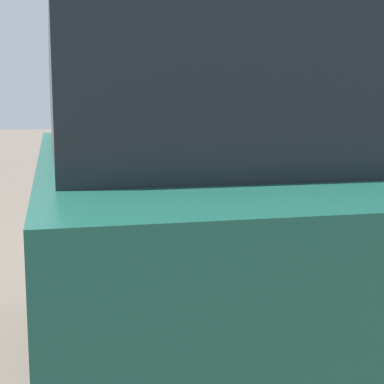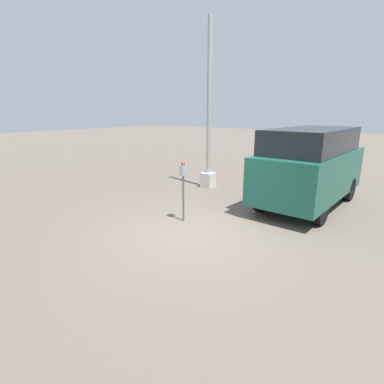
% 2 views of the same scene
% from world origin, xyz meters
% --- Properties ---
extents(ground_plane, '(80.00, 80.00, 0.00)m').
position_xyz_m(ground_plane, '(0.00, 0.00, 0.00)').
color(ground_plane, '#60564C').
extents(parking_meter_near, '(0.21, 0.13, 1.54)m').
position_xyz_m(parking_meter_near, '(0.50, 0.70, 1.14)').
color(parking_meter_near, '#4C4C4C').
rests_on(parking_meter_near, ground).
extents(parked_van, '(4.62, 2.06, 2.30)m').
position_xyz_m(parked_van, '(3.77, -1.45, 1.24)').
color(parked_van, '#195142').
rests_on(parked_van, ground).
extents(street_tree, '(3.49, 3.49, 5.91)m').
position_xyz_m(street_tree, '(-5.18, 2.78, 4.15)').
color(street_tree, brown).
rests_on(street_tree, ground).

